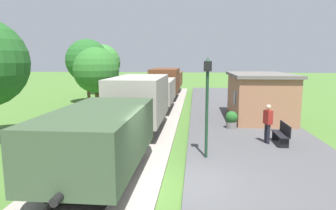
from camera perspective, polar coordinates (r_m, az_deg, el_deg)
The scene contains 15 objects.
ground_plane at distance 9.17m, azimuth 1.74°, elevation -16.23°, with size 160.00×160.00×0.00m, color #47702D.
platform_slab at distance 9.49m, azimuth 22.14°, elevation -15.17°, with size 6.00×60.00×0.25m, color #4C4C4F.
track_ballast at distance 9.58m, azimuth -13.26°, elevation -14.94°, with size 3.80×60.00×0.12m, color #9E9389.
rail_near at distance 9.33m, azimuth -8.96°, elevation -14.59°, with size 0.07×60.00×0.14m, color slate.
rail_far at distance 9.77m, azimuth -17.42°, elevation -13.80°, with size 0.07×60.00×0.14m, color slate.
freight_train at distance 22.12m, azimuth -2.28°, elevation 2.69°, with size 2.50×32.60×2.72m.
station_hut at distance 18.99m, azimuth 17.11°, elevation 1.69°, with size 3.50×5.80×2.78m.
bench_near_hut at distance 13.71m, azimuth 21.10°, elevation -5.11°, with size 0.42×1.50×0.91m.
bench_down_platform at distance 24.47m, azimuth 14.07°, elevation 1.13°, with size 0.42×1.50×0.91m.
person_waiting at distance 13.52m, azimuth 18.63°, elevation -3.16°, with size 0.36×0.44×1.71m.
potted_planter at distance 16.06m, azimuth 12.11°, elevation -2.72°, with size 0.64×0.64×0.92m.
lamp_post_near at distance 10.79m, azimuth 7.56°, elevation 3.00°, with size 0.28×0.28×3.70m.
tree_trackside_far at distance 21.39m, azimuth -13.65°, elevation 6.51°, with size 3.19×3.19×4.72m.
tree_field_left at distance 27.09m, azimuth -15.24°, elevation 8.20°, with size 3.74×3.74×5.62m.
tree_field_distant at distance 33.80m, azimuth -12.53°, elevation 7.98°, with size 3.96×3.96×5.50m.
Camera 1 is at (0.50, -8.29, 3.88)m, focal length 31.69 mm.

